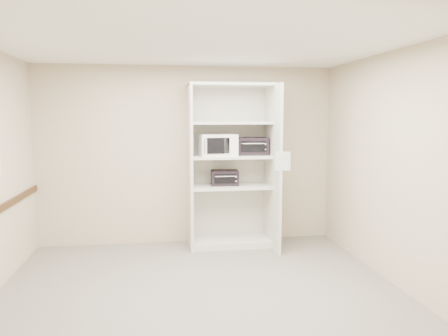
{
  "coord_description": "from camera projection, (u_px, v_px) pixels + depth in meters",
  "views": [
    {
      "loc": [
        -0.44,
        -4.67,
        1.94
      ],
      "look_at": [
        0.46,
        1.28,
        1.23
      ],
      "focal_mm": 35.0,
      "sensor_mm": 36.0,
      "label": 1
    }
  ],
  "objects": [
    {
      "name": "paper_sign",
      "position": [
        283.0,
        161.0,
        5.96
      ],
      "size": [
        0.2,
        0.03,
        0.25
      ],
      "primitive_type": "cube",
      "rotation": [
        0.0,
        0.0,
        -0.1
      ],
      "color": "white",
      "rests_on": "shelving_unit"
    },
    {
      "name": "wall_right",
      "position": [
        393.0,
        168.0,
        5.06
      ],
      "size": [
        0.02,
        4.0,
        2.7
      ],
      "primitive_type": "cube",
      "color": "beige",
      "rests_on": "ground"
    },
    {
      "name": "ceiling",
      "position": [
        199.0,
        44.0,
        4.57
      ],
      "size": [
        4.5,
        4.0,
        0.01
      ],
      "primitive_type": "cube",
      "color": "white"
    },
    {
      "name": "toaster_oven_upper",
      "position": [
        252.0,
        146.0,
        6.56
      ],
      "size": [
        0.47,
        0.36,
        0.26
      ],
      "primitive_type": "cube",
      "rotation": [
        0.0,
        0.0,
        -0.06
      ],
      "color": "black",
      "rests_on": "shelving_unit"
    },
    {
      "name": "floor",
      "position": [
        201.0,
        291.0,
        4.88
      ],
      "size": [
        4.5,
        4.0,
        0.01
      ],
      "primitive_type": "cube",
      "color": "#6B675B",
      "rests_on": "ground"
    },
    {
      "name": "microwave",
      "position": [
        218.0,
        145.0,
        6.41
      ],
      "size": [
        0.55,
        0.43,
        0.32
      ],
      "primitive_type": "cube",
      "rotation": [
        0.0,
        0.0,
        0.06
      ],
      "color": "white",
      "rests_on": "shelving_unit"
    },
    {
      "name": "wall_front",
      "position": [
        230.0,
        211.0,
        2.76
      ],
      "size": [
        4.5,
        0.02,
        2.7
      ],
      "primitive_type": "cube",
      "color": "beige",
      "rests_on": "ground"
    },
    {
      "name": "toaster_oven_lower",
      "position": [
        225.0,
        178.0,
        6.54
      ],
      "size": [
        0.42,
        0.32,
        0.22
      ],
      "primitive_type": "cube",
      "rotation": [
        0.0,
        0.0,
        -0.06
      ],
      "color": "black",
      "rests_on": "shelving_unit"
    },
    {
      "name": "shelving_unit",
      "position": [
        233.0,
        171.0,
        6.52
      ],
      "size": [
        1.24,
        0.92,
        2.42
      ],
      "color": "silver",
      "rests_on": "floor"
    },
    {
      "name": "wall_back",
      "position": [
        187.0,
        155.0,
        6.69
      ],
      "size": [
        4.5,
        0.02,
        2.7
      ],
      "primitive_type": "cube",
      "color": "beige",
      "rests_on": "ground"
    }
  ]
}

